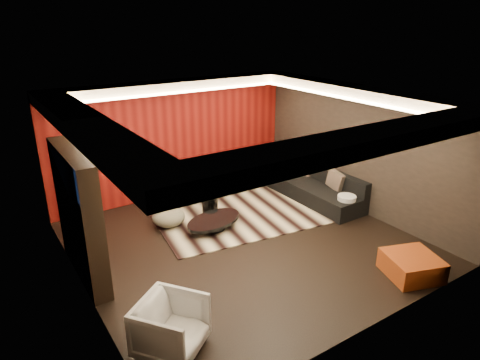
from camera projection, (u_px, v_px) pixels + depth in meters
floor at (244, 243)px, 8.35m from camera, size 6.00×6.00×0.02m
ceiling at (245, 98)px, 7.34m from camera, size 6.00×6.00×0.02m
wall_back at (174, 139)px, 10.19m from camera, size 6.00×0.02×2.80m
wall_left at (75, 214)px, 6.30m from camera, size 0.02×6.00×2.80m
wall_right at (358, 149)px, 9.40m from camera, size 0.02×6.00×2.80m
red_feature_wall at (175, 139)px, 10.16m from camera, size 5.98×0.05×2.78m
soffit_back at (177, 86)px, 9.49m from camera, size 6.00×0.60×0.22m
soffit_front at (367, 141)px, 5.28m from camera, size 6.00×0.60×0.22m
soffit_left at (85, 126)px, 6.00m from camera, size 0.60×4.80×0.22m
soffit_right at (353, 91)px, 8.77m from camera, size 0.60×4.80×0.22m
cove_back at (184, 92)px, 9.26m from camera, size 4.80×0.08×0.04m
cove_front at (345, 142)px, 5.58m from camera, size 4.80×0.08×0.04m
cove_left at (110, 129)px, 6.21m from camera, size 0.08×4.80×0.04m
cove_right at (341, 97)px, 8.63m from camera, size 0.08×4.80×0.04m
tv_surround at (79, 215)px, 6.96m from camera, size 0.30×2.00×2.20m
tv_screen at (86, 193)px, 6.92m from camera, size 0.04×1.30×0.80m
tv_shelf at (92, 234)px, 7.18m from camera, size 0.04×1.60×0.04m
rug at (242, 208)px, 9.80m from camera, size 4.37×3.52×0.02m
coffee_table at (214, 224)px, 8.82m from camera, size 1.58×1.58×0.22m
drum_stool at (210, 203)px, 9.56m from camera, size 0.47×0.47×0.42m
striped_pouf at (169, 217)px, 8.93m from camera, size 0.80×0.80×0.37m
white_side_table at (346, 206)px, 9.33m from camera, size 0.44×0.44×0.50m
orange_ottoman at (412, 266)px, 7.23m from camera, size 1.05×1.05×0.37m
armchair at (171, 327)px, 5.53m from camera, size 1.13×1.14×0.75m
sectional_sofa at (260, 183)px, 10.60m from camera, size 3.65×3.50×0.75m
throw_pillows at (272, 170)px, 10.46m from camera, size 3.30×2.71×0.50m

